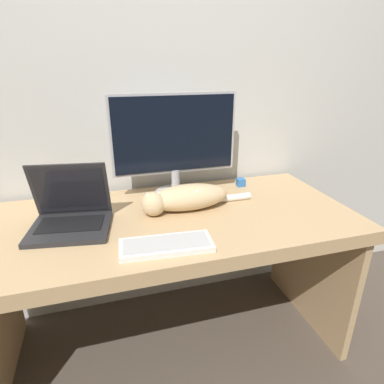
{
  "coord_description": "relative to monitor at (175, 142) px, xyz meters",
  "views": [
    {
      "loc": [
        -0.26,
        -0.86,
        1.35
      ],
      "look_at": [
        0.09,
        0.33,
        0.84
      ],
      "focal_mm": 30.0,
      "sensor_mm": 36.0,
      "label": 1
    }
  ],
  "objects": [
    {
      "name": "cat",
      "position": [
        -0.0,
        -0.18,
        -0.21
      ],
      "size": [
        0.53,
        0.15,
        0.11
      ],
      "rotation": [
        0.0,
        0.0,
        0.01
      ],
      "color": "#D1B284",
      "rests_on": "desk"
    },
    {
      "name": "wall_back",
      "position": [
        -0.08,
        0.2,
        0.3
      ],
      "size": [
        6.4,
        0.06,
        2.6
      ],
      "color": "silver",
      "rests_on": "ground_plane"
    },
    {
      "name": "desk",
      "position": [
        -0.08,
        -0.23,
        -0.41
      ],
      "size": [
        1.62,
        0.74,
        0.73
      ],
      "color": "tan",
      "rests_on": "ground_plane"
    },
    {
      "name": "laptop",
      "position": [
        -0.48,
        -0.21,
        -0.22
      ],
      "size": [
        0.34,
        0.29,
        0.26
      ],
      "rotation": [
        0.0,
        0.0,
        -0.15
      ],
      "color": "#232326",
      "rests_on": "desk"
    },
    {
      "name": "small_toy",
      "position": [
        0.36,
        0.03,
        -0.25
      ],
      "size": [
        0.04,
        0.04,
        0.04
      ],
      "color": "#2D6BB7",
      "rests_on": "desk"
    },
    {
      "name": "external_keyboard",
      "position": [
        -0.15,
        -0.47,
        -0.26
      ],
      "size": [
        0.34,
        0.16,
        0.02
      ],
      "rotation": [
        0.0,
        0.0,
        -0.07
      ],
      "color": "white",
      "rests_on": "desk"
    },
    {
      "name": "monitor",
      "position": [
        0.0,
        0.0,
        0.0
      ],
      "size": [
        0.6,
        0.2,
        0.49
      ],
      "color": "#B2B2B7",
      "rests_on": "desk"
    }
  ]
}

